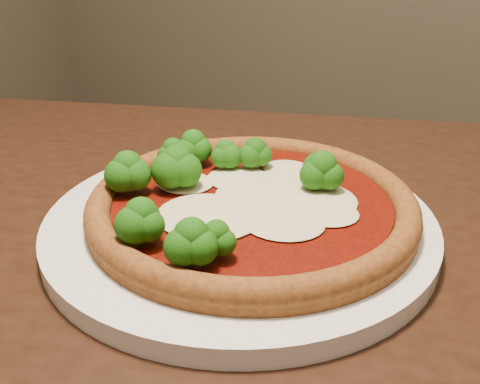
% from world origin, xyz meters
% --- Properties ---
extents(dining_table, '(1.46, 1.18, 0.75)m').
position_xyz_m(dining_table, '(-0.12, 0.13, 0.66)').
color(dining_table, black).
rests_on(dining_table, floor).
extents(plate, '(0.35, 0.35, 0.02)m').
position_xyz_m(plate, '(-0.10, 0.20, 0.76)').
color(plate, white).
rests_on(plate, dining_table).
extents(pizza, '(0.29, 0.29, 0.06)m').
position_xyz_m(pizza, '(-0.10, 0.21, 0.78)').
color(pizza, brown).
rests_on(pizza, plate).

